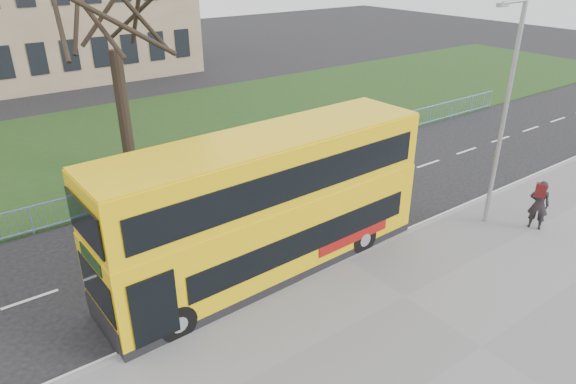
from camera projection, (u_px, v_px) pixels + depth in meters
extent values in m
plane|color=black|center=(317.00, 242.00, 18.28)|extent=(120.00, 120.00, 0.00)
cube|color=slate|center=(481.00, 348.00, 13.34)|extent=(80.00, 10.50, 0.12)
cube|color=gray|center=(346.00, 260.00, 17.12)|extent=(80.00, 0.20, 0.14)
cube|color=#1D3714|center=(156.00, 135.00, 28.67)|extent=(80.00, 15.40, 0.08)
cube|color=yellow|center=(268.00, 232.00, 16.16)|extent=(10.86, 2.96, 2.00)
cube|color=yellow|center=(267.00, 199.00, 15.66)|extent=(10.86, 2.96, 0.34)
cube|color=yellow|center=(267.00, 167.00, 15.20)|extent=(10.80, 2.91, 1.79)
cube|color=black|center=(309.00, 240.00, 15.56)|extent=(8.30, 0.35, 0.87)
cube|color=black|center=(294.00, 183.00, 14.34)|extent=(9.90, 0.41, 0.97)
cylinder|color=black|center=(177.00, 322.00, 13.55)|extent=(1.08, 0.33, 1.07)
cylinder|color=black|center=(362.00, 239.00, 17.46)|extent=(1.08, 0.33, 1.07)
imported|color=black|center=(539.00, 205.00, 18.58)|extent=(0.72, 0.82, 1.89)
cylinder|color=gray|center=(503.00, 121.00, 17.77)|extent=(0.16, 0.16, 7.87)
cylinder|color=gray|center=(515.00, 2.00, 15.67)|extent=(1.38, 0.18, 0.10)
cube|color=gray|center=(503.00, 5.00, 15.30)|extent=(0.45, 0.20, 0.12)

